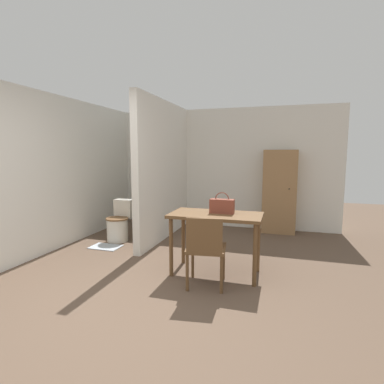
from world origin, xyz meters
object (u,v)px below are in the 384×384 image
wooden_chair (206,247)px  handbag (222,206)px  dining_table (216,222)px  wooden_cabinet (279,192)px  toilet (119,224)px

wooden_chair → handbag: handbag is taller
dining_table → wooden_chair: (-0.02, -0.44, -0.21)m
wooden_cabinet → handbag: bearing=-106.1°
handbag → wooden_cabinet: bearing=73.9°
dining_table → wooden_chair: wooden_chair is taller
dining_table → toilet: bearing=153.5°
wooden_chair → wooden_cabinet: bearing=67.3°
toilet → wooden_chair: bearing=-35.9°
toilet → handbag: (2.07, -0.95, 0.59)m
wooden_chair → toilet: wooden_chair is taller
toilet → wooden_cabinet: 3.14m
wooden_chair → wooden_cabinet: (0.77, 2.85, 0.33)m
dining_table → toilet: dining_table is taller
wooden_chair → toilet: size_ratio=1.19×
dining_table → toilet: 2.27m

